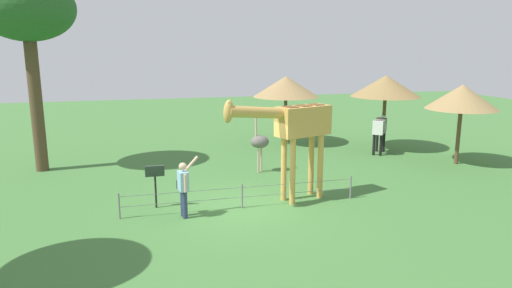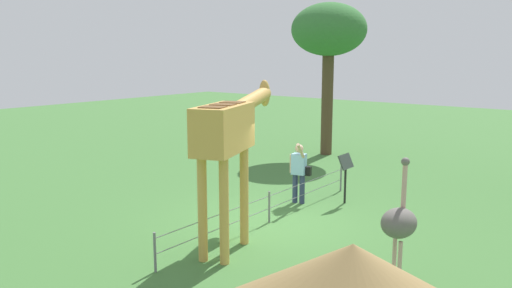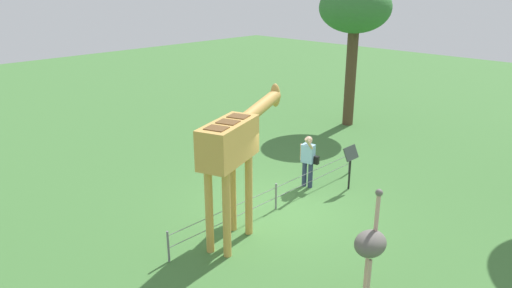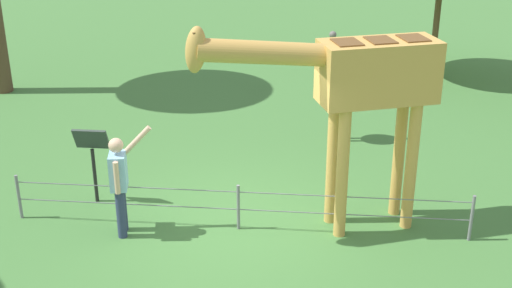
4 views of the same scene
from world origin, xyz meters
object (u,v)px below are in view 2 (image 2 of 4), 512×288
(giraffe, at_px, (229,135))
(ostrich, at_px, (399,223))
(tree_northeast, at_px, (329,33))
(info_sign, at_px, (346,168))
(visitor, at_px, (299,170))

(giraffe, bearing_deg, ostrich, -86.73)
(giraffe, xyz_separation_m, tree_northeast, (9.77, 3.36, 2.37))
(info_sign, bearing_deg, ostrich, -142.49)
(giraffe, height_order, visitor, giraffe)
(giraffe, relative_size, info_sign, 2.73)
(visitor, relative_size, info_sign, 1.29)
(ostrich, xyz_separation_m, tree_northeast, (9.57, 6.84, 3.52))
(visitor, xyz_separation_m, info_sign, (0.73, -0.97, 0.05))
(giraffe, xyz_separation_m, info_sign, (4.20, -0.41, -1.37))
(ostrich, height_order, info_sign, ostrich)
(ostrich, relative_size, info_sign, 1.70)
(tree_northeast, bearing_deg, ostrich, -144.44)
(giraffe, height_order, tree_northeast, tree_northeast)
(ostrich, bearing_deg, giraffe, 93.27)
(tree_northeast, xyz_separation_m, info_sign, (-5.57, -3.77, -3.74))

